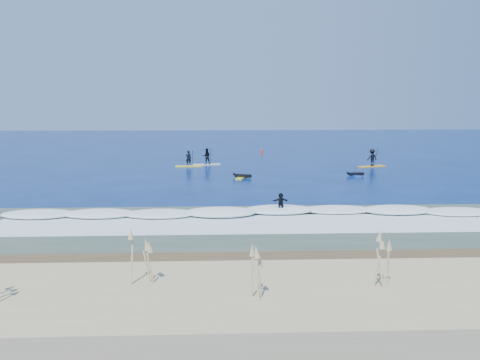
{
  "coord_description": "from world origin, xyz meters",
  "views": [
    {
      "loc": [
        -3.16,
        -45.14,
        7.83
      ],
      "look_at": [
        -1.22,
        0.87,
        0.6
      ],
      "focal_mm": 40.0,
      "sensor_mm": 36.0,
      "label": 1
    }
  ],
  "objects_px": {
    "prone_paddler_near": "(242,176)",
    "marker_buoy": "(262,152)",
    "sup_paddler_left": "(189,161)",
    "prone_paddler_far": "(355,174)",
    "wave_surfer": "(281,203)",
    "sup_paddler_center": "(207,158)",
    "sup_paddler_right": "(372,159)"
  },
  "relations": [
    {
      "from": "sup_paddler_left",
      "to": "wave_surfer",
      "type": "xyz_separation_m",
      "value": [
        7.49,
        -24.89,
        0.09
      ]
    },
    {
      "from": "sup_paddler_center",
      "to": "prone_paddler_near",
      "type": "xyz_separation_m",
      "value": [
        3.64,
        -10.16,
        -0.66
      ]
    },
    {
      "from": "sup_paddler_right",
      "to": "marker_buoy",
      "type": "relative_size",
      "value": 4.68
    },
    {
      "from": "sup_paddler_right",
      "to": "wave_surfer",
      "type": "xyz_separation_m",
      "value": [
        -13.1,
        -23.82,
        -0.16
      ]
    },
    {
      "from": "sup_paddler_right",
      "to": "wave_surfer",
      "type": "relative_size",
      "value": 1.89
    },
    {
      "from": "sup_paddler_left",
      "to": "sup_paddler_center",
      "type": "height_order",
      "value": "sup_paddler_center"
    },
    {
      "from": "sup_paddler_right",
      "to": "wave_surfer",
      "type": "height_order",
      "value": "sup_paddler_right"
    },
    {
      "from": "marker_buoy",
      "to": "prone_paddler_far",
      "type": "bearing_deg",
      "value": -70.05
    },
    {
      "from": "sup_paddler_left",
      "to": "sup_paddler_center",
      "type": "bearing_deg",
      "value": 28.04
    },
    {
      "from": "sup_paddler_right",
      "to": "prone_paddler_near",
      "type": "relative_size",
      "value": 1.42
    },
    {
      "from": "sup_paddler_center",
      "to": "sup_paddler_right",
      "type": "bearing_deg",
      "value": -15.42
    },
    {
      "from": "prone_paddler_near",
      "to": "marker_buoy",
      "type": "relative_size",
      "value": 3.3
    },
    {
      "from": "sup_paddler_center",
      "to": "marker_buoy",
      "type": "distance_m",
      "value": 13.69
    },
    {
      "from": "sup_paddler_center",
      "to": "prone_paddler_near",
      "type": "relative_size",
      "value": 1.34
    },
    {
      "from": "sup_paddler_right",
      "to": "prone_paddler_far",
      "type": "height_order",
      "value": "sup_paddler_right"
    },
    {
      "from": "prone_paddler_near",
      "to": "marker_buoy",
      "type": "bearing_deg",
      "value": 10.32
    },
    {
      "from": "sup_paddler_center",
      "to": "wave_surfer",
      "type": "relative_size",
      "value": 1.79
    },
    {
      "from": "sup_paddler_left",
      "to": "prone_paddler_far",
      "type": "bearing_deg",
      "value": -31.47
    },
    {
      "from": "sup_paddler_left",
      "to": "marker_buoy",
      "type": "distance_m",
      "value": 15.94
    },
    {
      "from": "wave_surfer",
      "to": "sup_paddler_right",
      "type": "bearing_deg",
      "value": 57.07
    },
    {
      "from": "sup_paddler_right",
      "to": "marker_buoy",
      "type": "xyz_separation_m",
      "value": [
        -11.27,
        13.99,
        -0.59
      ]
    },
    {
      "from": "sup_paddler_center",
      "to": "prone_paddler_near",
      "type": "height_order",
      "value": "sup_paddler_center"
    },
    {
      "from": "marker_buoy",
      "to": "sup_paddler_center",
      "type": "bearing_deg",
      "value": -122.33
    },
    {
      "from": "sup_paddler_left",
      "to": "prone_paddler_far",
      "type": "height_order",
      "value": "sup_paddler_left"
    },
    {
      "from": "sup_paddler_right",
      "to": "sup_paddler_left",
      "type": "bearing_deg",
      "value": 156.52
    },
    {
      "from": "sup_paddler_left",
      "to": "sup_paddler_right",
      "type": "height_order",
      "value": "sup_paddler_right"
    },
    {
      "from": "prone_paddler_near",
      "to": "marker_buoy",
      "type": "xyz_separation_m",
      "value": [
        3.68,
        21.72,
        0.15
      ]
    },
    {
      "from": "sup_paddler_right",
      "to": "prone_paddler_near",
      "type": "distance_m",
      "value": 16.84
    },
    {
      "from": "prone_paddler_near",
      "to": "prone_paddler_far",
      "type": "height_order",
      "value": "prone_paddler_near"
    },
    {
      "from": "sup_paddler_right",
      "to": "prone_paddler_far",
      "type": "distance_m",
      "value": 7.88
    },
    {
      "from": "prone_paddler_far",
      "to": "wave_surfer",
      "type": "relative_size",
      "value": 1.25
    },
    {
      "from": "wave_surfer",
      "to": "sup_paddler_left",
      "type": "bearing_deg",
      "value": 102.62
    }
  ]
}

